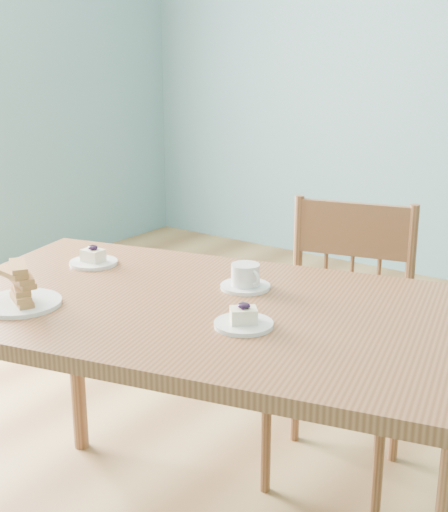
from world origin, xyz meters
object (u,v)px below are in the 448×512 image
object	(u,v)px
dining_table	(206,331)
biscotti_plate	(20,292)
dining_chair	(340,342)
cheesecake_plate_far	(93,260)
cheesecake_plate_near	(244,320)
coffee_cup	(246,278)

from	to	relation	value
dining_table	biscotti_plate	distance (m)	0.47
dining_table	dining_chair	bearing A→B (deg)	67.72
cheesecake_plate_far	biscotti_plate	distance (m)	0.36
cheesecake_plate_near	dining_table	bearing A→B (deg)	157.48
dining_table	cheesecake_plate_far	bearing A→B (deg)	157.92
dining_chair	cheesecake_plate_near	size ratio (longest dim) A/B	6.48
cheesecake_plate_far	coffee_cup	xyz separation A→B (m)	(0.48, 0.09, 0.01)
cheesecake_plate_far	coffee_cup	bearing A→B (deg)	10.36
coffee_cup	dining_chair	bearing A→B (deg)	98.57
dining_table	cheesecake_plate_near	distance (m)	0.19
coffee_cup	biscotti_plate	bearing A→B (deg)	-112.67
dining_chair	cheesecake_plate_near	world-z (taller)	dining_chair
cheesecake_plate_far	cheesecake_plate_near	bearing A→B (deg)	-12.01
cheesecake_plate_near	biscotti_plate	xyz separation A→B (m)	(-0.52, -0.21, 0.02)
dining_table	biscotti_plate	size ratio (longest dim) A/B	7.65
dining_chair	biscotti_plate	bearing A→B (deg)	-132.07
cheesecake_plate_near	coffee_cup	bearing A→B (deg)	123.52
dining_table	cheesecake_plate_near	bearing A→B (deg)	-36.39
dining_table	coffee_cup	world-z (taller)	coffee_cup
biscotti_plate	cheesecake_plate_near	bearing A→B (deg)	22.01
cheesecake_plate_far	biscotti_plate	xyz separation A→B (m)	(0.10, -0.34, 0.02)
cheesecake_plate_near	cheesecake_plate_far	xyz separation A→B (m)	(-0.62, 0.13, 0.00)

